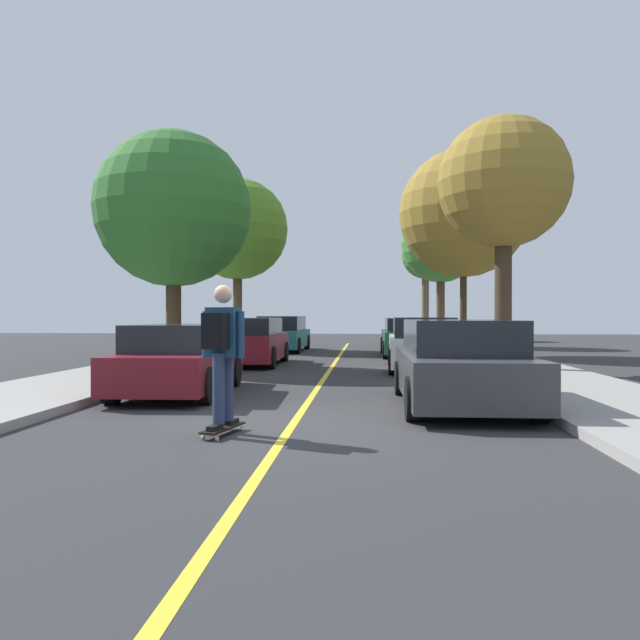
% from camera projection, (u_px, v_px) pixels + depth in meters
% --- Properties ---
extents(ground, '(80.00, 80.00, 0.00)m').
position_uv_depth(ground, '(294.00, 423.00, 8.32)').
color(ground, '#2D2D30').
extents(center_line, '(0.12, 39.20, 0.01)m').
position_uv_depth(center_line, '(318.00, 388.00, 12.30)').
color(center_line, gold).
rests_on(center_line, ground).
extents(parked_car_left_nearest, '(1.95, 4.10, 1.33)m').
position_uv_depth(parked_car_left_nearest, '(179.00, 360.00, 11.35)').
color(parked_car_left_nearest, maroon).
rests_on(parked_car_left_nearest, ground).
extents(parked_car_left_near, '(2.00, 4.21, 1.42)m').
position_uv_depth(parked_car_left_near, '(249.00, 342.00, 18.09)').
color(parked_car_left_near, maroon).
rests_on(parked_car_left_near, ground).
extents(parked_car_left_far, '(2.04, 4.61, 1.46)m').
position_uv_depth(parked_car_left_far, '(282.00, 334.00, 25.02)').
color(parked_car_left_far, '#196066').
rests_on(parked_car_left_far, ground).
extents(parked_car_right_nearest, '(2.00, 4.23, 1.43)m').
position_uv_depth(parked_car_right_nearest, '(460.00, 364.00, 9.83)').
color(parked_car_right_nearest, '#38383D').
rests_on(parked_car_right_nearest, ground).
extents(parked_car_right_near, '(1.99, 4.53, 1.44)m').
position_uv_depth(parked_car_right_near, '(422.00, 344.00, 16.50)').
color(parked_car_right_near, white).
rests_on(parked_car_right_near, ground).
extents(parked_car_right_far, '(1.99, 4.38, 1.40)m').
position_uv_depth(parked_car_right_far, '(409.00, 337.00, 21.85)').
color(parked_car_right_far, '#1E5B33').
rests_on(parked_car_right_far, ground).
extents(street_tree_left_nearest, '(4.48, 4.48, 6.66)m').
position_uv_depth(street_tree_left_nearest, '(173.00, 210.00, 17.20)').
color(street_tree_left_nearest, '#3D2D1E').
rests_on(street_tree_left_nearest, sidewalk_left).
extents(street_tree_left_near, '(4.35, 4.35, 7.26)m').
position_uv_depth(street_tree_left_near, '(237.00, 230.00, 25.70)').
color(street_tree_left_near, '#4C3823').
rests_on(street_tree_left_near, sidewalk_left).
extents(street_tree_right_nearest, '(3.40, 3.40, 6.53)m').
position_uv_depth(street_tree_right_nearest, '(503.00, 184.00, 15.51)').
color(street_tree_right_nearest, '#3D2D1E').
rests_on(street_tree_right_nearest, sidewalk_right).
extents(street_tree_right_near, '(4.72, 4.72, 7.48)m').
position_uv_depth(street_tree_right_near, '(464.00, 213.00, 21.94)').
color(street_tree_right_near, '#3D2D1E').
rests_on(street_tree_right_near, sidewalk_right).
extents(street_tree_right_far, '(3.80, 3.80, 6.74)m').
position_uv_depth(street_tree_right_far, '(441.00, 244.00, 28.74)').
color(street_tree_right_far, '#4C3823').
rests_on(street_tree_right_far, sidewalk_right).
extents(street_tree_right_farthest, '(2.90, 2.90, 6.49)m').
position_uv_depth(street_tree_right_farthest, '(425.00, 256.00, 36.28)').
color(street_tree_right_farthest, brown).
rests_on(street_tree_right_farthest, sidewalk_right).
extents(skateboard, '(0.42, 0.87, 0.10)m').
position_uv_depth(skateboard, '(223.00, 428.00, 7.49)').
color(skateboard, black).
rests_on(skateboard, ground).
extents(skateboarder, '(0.58, 0.70, 1.78)m').
position_uv_depth(skateboarder, '(222.00, 346.00, 7.45)').
color(skateboarder, black).
rests_on(skateboarder, skateboard).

